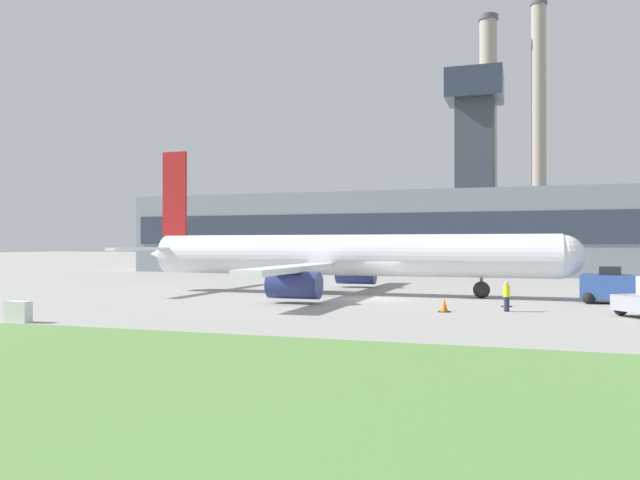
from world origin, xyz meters
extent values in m
plane|color=#999691|center=(0.00, 0.00, 0.00)|extent=(400.00, 400.00, 0.00)
cube|color=gray|center=(0.00, 36.34, 4.94)|extent=(79.31, 12.24, 9.87)
cube|color=#2D3847|center=(0.00, 30.17, 5.43)|extent=(77.72, 0.16, 3.55)
cube|color=#383D47|center=(3.60, 36.34, 10.40)|extent=(4.40, 4.40, 20.79)
cube|color=#283342|center=(3.60, 36.34, 22.55)|extent=(6.60, 6.60, 3.52)
cylinder|color=gray|center=(3.40, 69.70, 20.98)|extent=(2.91, 2.91, 41.95)
cylinder|color=#4C4C51|center=(3.40, 69.70, 42.39)|extent=(3.34, 3.34, 0.87)
cylinder|color=gray|center=(11.59, 70.44, 21.94)|extent=(2.41, 2.41, 43.88)
cylinder|color=#4C4C51|center=(11.59, 70.44, 44.24)|extent=(2.77, 2.77, 0.72)
cylinder|color=white|center=(-3.04, 2.70, 2.85)|extent=(29.29, 2.94, 2.94)
sphere|color=white|center=(11.60, 2.70, 2.85)|extent=(2.79, 2.79, 2.79)
cone|color=white|center=(-17.69, 2.70, 2.85)|extent=(3.23, 2.79, 2.79)
cube|color=#B21E1E|center=(-17.07, 2.70, 7.63)|extent=(2.06, 0.24, 6.61)
cube|color=white|center=(-17.19, -1.26, 3.29)|extent=(0.83, 7.91, 0.20)
cube|color=white|center=(-17.19, 6.65, 3.29)|extent=(0.83, 7.91, 0.20)
cube|color=white|center=(-4.51, -4.49, 2.11)|extent=(1.85, 13.19, 0.36)
cube|color=white|center=(-4.51, 9.88, 2.11)|extent=(1.85, 13.19, 0.36)
cylinder|color=navy|center=(-4.21, -4.71, 1.12)|extent=(3.25, 1.68, 1.68)
cylinder|color=navy|center=(-4.21, 10.10, 1.12)|extent=(3.25, 1.68, 1.68)
cylinder|color=#59595B|center=(6.48, 2.70, 1.34)|extent=(0.20, 0.20, 1.55)
sphere|color=black|center=(6.48, 2.70, 0.56)|extent=(1.13, 1.13, 1.13)
cylinder|color=#59595B|center=(-5.97, 0.63, 1.34)|extent=(0.20, 0.20, 1.55)
sphere|color=black|center=(-5.97, 0.63, 0.56)|extent=(1.13, 1.13, 1.13)
cylinder|color=#59595B|center=(-5.97, 4.77, 1.34)|extent=(0.20, 0.20, 1.55)
sphere|color=black|center=(-5.97, 4.77, 0.56)|extent=(1.13, 1.13, 1.13)
cube|color=#2D4C93|center=(14.22, 1.30, 1.04)|extent=(3.60, 2.59, 1.45)
cube|color=black|center=(14.22, 1.30, 2.01)|extent=(1.39, 1.59, 0.50)
sphere|color=black|center=(15.17, 0.15, 0.35)|extent=(0.70, 0.70, 0.70)
sphere|color=black|center=(15.53, 2.02, 0.35)|extent=(0.70, 0.70, 0.70)
sphere|color=black|center=(12.92, 0.59, 0.35)|extent=(0.70, 0.70, 0.70)
sphere|color=black|center=(13.28, 2.45, 0.35)|extent=(0.70, 0.70, 0.70)
cube|color=gray|center=(14.63, -6.39, 0.71)|extent=(2.54, 2.75, 0.78)
sphere|color=black|center=(13.89, -5.55, 0.35)|extent=(0.70, 0.70, 0.70)
cylinder|color=#23283D|center=(8.31, -5.37, 0.39)|extent=(0.38, 0.38, 0.79)
cylinder|color=yellow|center=(8.31, -5.37, 1.10)|extent=(0.47, 0.47, 0.63)
sphere|color=tan|center=(8.31, -5.37, 1.52)|extent=(0.21, 0.21, 0.21)
cube|color=black|center=(8.23, -2.65, 0.01)|extent=(0.59, 0.59, 0.03)
cone|color=orange|center=(8.23, -2.65, 0.25)|extent=(0.42, 0.42, 0.51)
cube|color=black|center=(5.13, -6.62, 0.01)|extent=(0.60, 0.60, 0.03)
cone|color=orange|center=(5.13, -6.62, 0.35)|extent=(0.43, 0.43, 0.69)
cube|color=silver|center=(-13.23, -17.29, 0.49)|extent=(1.23, 0.51, 0.99)
camera|label=1|loc=(9.22, -40.51, 3.67)|focal=35.00mm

